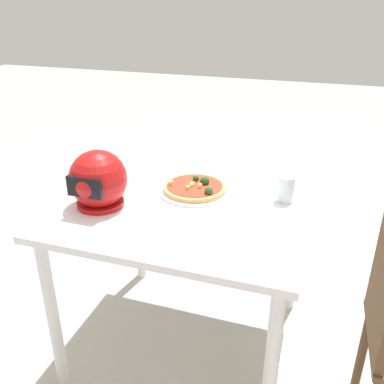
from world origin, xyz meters
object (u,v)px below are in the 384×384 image
(dining_table, at_px, (188,220))
(motorcycle_helmet, at_px, (98,180))
(drinking_glass, at_px, (286,189))
(pizza, at_px, (196,187))

(dining_table, distance_m, motorcycle_helmet, 0.41)
(motorcycle_helmet, distance_m, drinking_glass, 0.76)
(dining_table, height_order, drinking_glass, drinking_glass)
(pizza, height_order, motorcycle_helmet, motorcycle_helmet)
(dining_table, xyz_separation_m, drinking_glass, (-0.38, -0.12, 0.15))
(dining_table, relative_size, motorcycle_helmet, 4.30)
(dining_table, bearing_deg, pizza, -94.99)
(motorcycle_helmet, height_order, drinking_glass, motorcycle_helmet)
(pizza, relative_size, drinking_glass, 2.50)
(dining_table, xyz_separation_m, motorcycle_helmet, (0.33, 0.15, 0.21))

